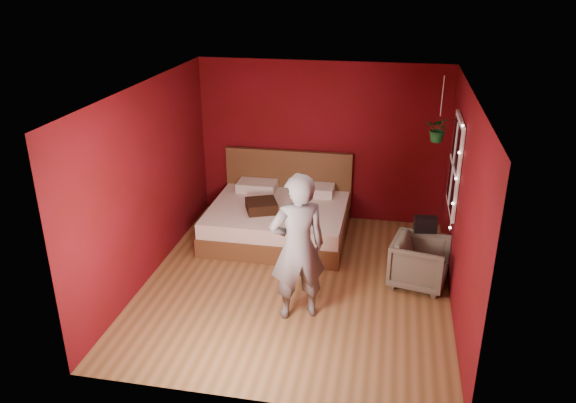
{
  "coord_description": "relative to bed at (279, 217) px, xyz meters",
  "views": [
    {
      "loc": [
        1.12,
        -6.42,
        3.94
      ],
      "look_at": [
        -0.19,
        0.4,
        1.01
      ],
      "focal_mm": 35.0,
      "sensor_mm": 36.0,
      "label": 1
    }
  ],
  "objects": [
    {
      "name": "floor",
      "position": [
        0.53,
        -1.41,
        -0.3
      ],
      "size": [
        4.5,
        4.5,
        0.0
      ],
      "primitive_type": "plane",
      "color": "olive",
      "rests_on": "ground"
    },
    {
      "name": "room_walls",
      "position": [
        0.53,
        -1.41,
        1.38
      ],
      "size": [
        4.04,
        4.54,
        2.62
      ],
      "color": "maroon",
      "rests_on": "ground"
    },
    {
      "name": "window",
      "position": [
        2.49,
        -0.51,
        1.2
      ],
      "size": [
        0.05,
        0.97,
        1.27
      ],
      "color": "white",
      "rests_on": "room_walls"
    },
    {
      "name": "fairy_lights",
      "position": [
        2.47,
        -1.03,
        1.2
      ],
      "size": [
        0.04,
        0.04,
        1.45
      ],
      "color": "silver",
      "rests_on": "room_walls"
    },
    {
      "name": "bed",
      "position": [
        0.0,
        0.0,
        0.0
      ],
      "size": [
        2.1,
        1.79,
        1.16
      ],
      "color": "brown",
      "rests_on": "ground"
    },
    {
      "name": "person",
      "position": [
        0.66,
        -2.12,
        0.62
      ],
      "size": [
        0.79,
        0.67,
        1.84
      ],
      "primitive_type": "imported",
      "rotation": [
        0.0,
        0.0,
        3.56
      ],
      "color": "slate",
      "rests_on": "ground"
    },
    {
      "name": "armchair",
      "position": [
        2.13,
        -1.11,
        0.03
      ],
      "size": [
        0.85,
        0.83,
        0.66
      ],
      "primitive_type": "imported",
      "rotation": [
        0.0,
        0.0,
        1.37
      ],
      "color": "#686452",
      "rests_on": "ground"
    },
    {
      "name": "handbag",
      "position": [
        2.17,
        -0.85,
        0.46
      ],
      "size": [
        0.31,
        0.18,
        0.21
      ],
      "primitive_type": "cube",
      "rotation": [
        0.0,
        0.0,
        0.11
      ],
      "color": "black",
      "rests_on": "armchair"
    },
    {
      "name": "throw_pillow",
      "position": [
        -0.21,
        -0.3,
        0.3
      ],
      "size": [
        0.58,
        0.58,
        0.16
      ],
      "primitive_type": "cube",
      "rotation": [
        0.0,
        0.0,
        0.39
      ],
      "color": "#331A11",
      "rests_on": "bed"
    },
    {
      "name": "hanging_plant",
      "position": [
        2.27,
        -0.12,
        1.57
      ],
      "size": [
        0.38,
        0.35,
        0.91
      ],
      "color": "silver",
      "rests_on": "room_walls"
    }
  ]
}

